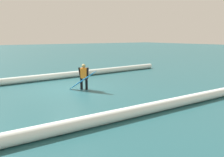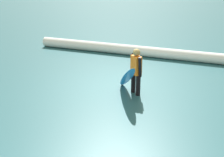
# 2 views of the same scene
# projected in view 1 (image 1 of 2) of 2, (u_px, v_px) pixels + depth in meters

# --- Properties ---
(ground_plane) EXTENTS (148.51, 148.51, 0.00)m
(ground_plane) POSITION_uv_depth(u_px,v_px,m) (70.00, 89.00, 13.07)
(ground_plane) COLOR #215359
(surfer) EXTENTS (0.42, 0.49, 1.41)m
(surfer) POSITION_uv_depth(u_px,v_px,m) (84.00, 75.00, 12.80)
(surfer) COLOR black
(surfer) RESTS_ON ground_plane
(surfboard) EXTENTS (1.16, 1.65, 1.18)m
(surfboard) POSITION_uv_depth(u_px,v_px,m) (83.00, 80.00, 12.55)
(surfboard) COLOR #268CE5
(surfboard) RESTS_ON ground_plane
(wave_crest_foreground) EXTENTS (14.81, 1.14, 0.42)m
(wave_crest_foreground) POSITION_uv_depth(u_px,v_px,m) (79.00, 74.00, 17.12)
(wave_crest_foreground) COLOR white
(wave_crest_foreground) RESTS_ON ground_plane
(wave_crest_midground) EXTENTS (16.36, 0.82, 0.42)m
(wave_crest_midground) POSITION_uv_depth(u_px,v_px,m) (68.00, 126.00, 7.09)
(wave_crest_midground) COLOR white
(wave_crest_midground) RESTS_ON ground_plane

